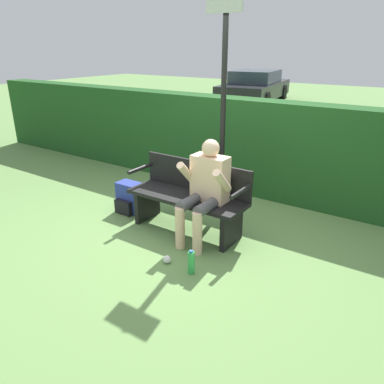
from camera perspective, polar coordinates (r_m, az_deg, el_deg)
The scene contains 9 objects.
ground_plane at distance 4.75m, azimuth -0.83°, elevation -5.85°, with size 40.00×40.00×0.00m, color #668E4C.
hedge_back at distance 5.89m, azimuth 8.72°, elevation 6.87°, with size 12.00×0.44×1.44m.
park_bench at distance 4.61m, azimuth -0.43°, elevation -0.68°, with size 1.51×0.50×0.86m.
person_seated at distance 4.29m, azimuth 2.03°, elevation 0.85°, with size 0.56×0.61×1.20m.
backpack at distance 5.28m, azimuth -9.49°, elevation -0.90°, with size 0.36×0.29×0.42m.
water_bottle at distance 3.87m, azimuth -0.12°, elevation -10.68°, with size 0.07×0.07×0.26m.
signpost at distance 4.81m, azimuth 4.80°, elevation 15.13°, with size 0.47×0.09×2.86m.
parked_car at distance 16.05m, azimuth 9.56°, elevation 15.53°, with size 2.47×4.75×1.24m.
litter_crumple at distance 4.08m, azimuth -3.82°, elevation -10.21°, with size 0.09×0.09×0.09m.
Camera 1 is at (2.42, -3.46, 2.18)m, focal length 35.00 mm.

